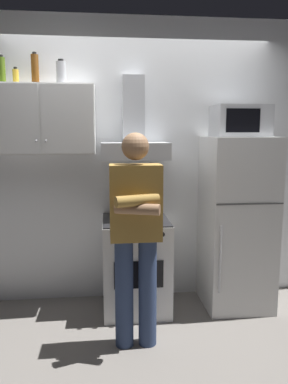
{
  "coord_description": "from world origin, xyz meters",
  "views": [
    {
      "loc": [
        -0.33,
        -3.04,
        1.64
      ],
      "look_at": [
        0.0,
        0.0,
        1.15
      ],
      "focal_mm": 34.9,
      "sensor_mm": 36.0,
      "label": 1
    }
  ],
  "objects": [
    {
      "name": "bottle_beer_brown",
      "position": [
        -0.91,
        0.41,
        2.18
      ],
      "size": [
        0.07,
        0.07,
        0.27
      ],
      "color": "brown",
      "rests_on": "upper_cabinet"
    },
    {
      "name": "bottle_olive_oil",
      "position": [
        -1.19,
        0.39,
        2.16
      ],
      "size": [
        0.06,
        0.06,
        0.24
      ],
      "color": "#4C6B19",
      "rests_on": "upper_cabinet"
    },
    {
      "name": "microwave",
      "position": [
        0.9,
        0.27,
        1.74
      ],
      "size": [
        0.48,
        0.37,
        0.28
      ],
      "color": "#B7BABF",
      "rests_on": "refrigerator"
    },
    {
      "name": "bottle_spice_jar",
      "position": [
        -1.08,
        0.41,
        2.12
      ],
      "size": [
        0.05,
        0.05,
        0.15
      ],
      "color": "gold",
      "rests_on": "upper_cabinet"
    },
    {
      "name": "ground_plane",
      "position": [
        0.0,
        0.0,
        0.0
      ],
      "size": [
        7.0,
        7.0,
        0.0
      ],
      "primitive_type": "plane",
      "color": "slate"
    },
    {
      "name": "stove_oven",
      "position": [
        -0.05,
        0.25,
        0.43
      ],
      "size": [
        0.6,
        0.62,
        0.87
      ],
      "color": "white",
      "rests_on": "ground_plane"
    },
    {
      "name": "back_wall_tiled",
      "position": [
        0.0,
        0.6,
        1.35
      ],
      "size": [
        4.8,
        0.1,
        2.7
      ],
      "primitive_type": "cube",
      "color": "white",
      "rests_on": "ground_plane"
    },
    {
      "name": "range_hood",
      "position": [
        -0.05,
        0.38,
        1.6
      ],
      "size": [
        0.6,
        0.44,
        0.75
      ],
      "color": "#B7BABF"
    },
    {
      "name": "refrigerator",
      "position": [
        0.9,
        0.25,
        0.8
      ],
      "size": [
        0.6,
        0.62,
        1.6
      ],
      "color": "silver",
      "rests_on": "ground_plane"
    },
    {
      "name": "bottle_canister_steel",
      "position": [
        -0.68,
        0.35,
        2.15
      ],
      "size": [
        0.08,
        0.08,
        0.21
      ],
      "color": "#B2B5BA",
      "rests_on": "upper_cabinet"
    },
    {
      "name": "upper_cabinet",
      "position": [
        -0.85,
        0.37,
        1.75
      ],
      "size": [
        0.9,
        0.37,
        0.6
      ],
      "color": "silver"
    },
    {
      "name": "person_standing",
      "position": [
        -0.1,
        -0.36,
        0.9
      ],
      "size": [
        0.38,
        0.33,
        1.64
      ],
      "color": "navy",
      "rests_on": "ground_plane"
    }
  ]
}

